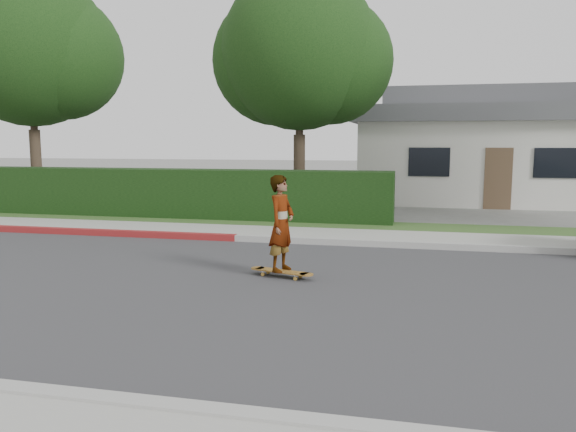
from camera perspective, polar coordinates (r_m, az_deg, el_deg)
name	(u,v)px	position (r m, az deg, el deg)	size (l,w,h in m)	color
ground	(102,281)	(9.90, -18.34, -6.32)	(120.00, 120.00, 0.00)	slate
road	(102,281)	(9.90, -18.34, -6.29)	(60.00, 8.00, 0.01)	#2D2D30
curb_far	(196,236)	(13.48, -9.36, -2.06)	(60.00, 0.20, 0.15)	#9E9E99
curb_red_section	(13,229)	(16.03, -26.17, -1.20)	(12.00, 0.21, 0.15)	maroon
sidewalk_far	(209,231)	(14.31, -8.01, -1.54)	(60.00, 1.60, 0.12)	gray
planting_strip	(230,223)	(15.80, -5.96, -0.68)	(60.00, 1.60, 0.10)	#2D4C1E
hedge	(141,194)	(17.44, -14.74, 2.20)	(15.00, 1.00, 1.50)	black
tree_left	(33,52)	(21.25, -24.48, 14.92)	(5.99, 5.21, 8.00)	#33261C
tree_center	(300,56)	(17.94, 1.26, 15.90)	(5.66, 4.84, 7.44)	#33261C
house	(490,147)	(24.39, 19.88, 6.64)	(10.60, 8.60, 4.30)	beige
skateboard	(282,272)	(9.62, -0.66, -5.68)	(1.21, 0.56, 0.11)	#B08030
skateboarder	(281,223)	(9.47, -0.67, -0.76)	(0.60, 0.39, 1.63)	white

